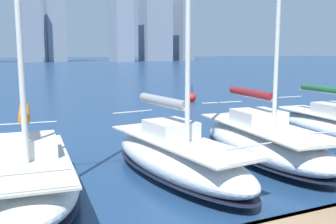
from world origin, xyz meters
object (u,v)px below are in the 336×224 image
sailboat_maroon (264,140)px  channel_buoy (192,97)px  sailboat_grey (177,156)px  sailboat_orange (28,176)px

sailboat_maroon → channel_buoy: 18.40m
sailboat_maroon → sailboat_grey: sailboat_maroon is taller
sailboat_grey → sailboat_orange: 4.72m
channel_buoy → sailboat_maroon: bearing=70.2°
sailboat_maroon → channel_buoy: size_ratio=9.38×
sailboat_grey → sailboat_orange: (4.72, -0.06, -0.06)m
sailboat_grey → channel_buoy: (-10.27, -17.89, -0.41)m
sailboat_maroon → channel_buoy: sailboat_maroon is taller
sailboat_orange → channel_buoy: (-14.99, -17.83, -0.34)m
sailboat_maroon → sailboat_grey: 4.09m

